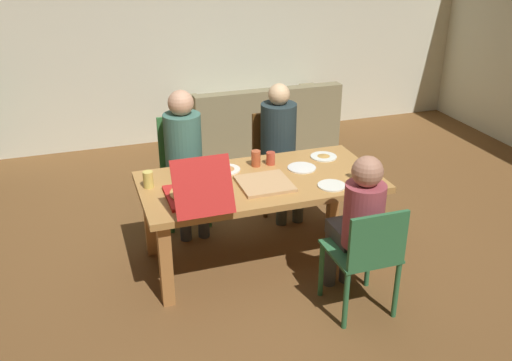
{
  "coord_description": "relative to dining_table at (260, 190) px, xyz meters",
  "views": [
    {
      "loc": [
        -1.32,
        -3.85,
        2.61
      ],
      "look_at": [
        0.0,
        0.1,
        0.67
      ],
      "focal_mm": 39.94,
      "sensor_mm": 36.0,
      "label": 1
    }
  ],
  "objects": [
    {
      "name": "drinking_glass_0",
      "position": [
        0.05,
        0.26,
        0.16
      ],
      "size": [
        0.08,
        0.08,
        0.13
      ],
      "primitive_type": "cylinder",
      "color": "#B64E2B",
      "rests_on": "dining_table"
    },
    {
      "name": "person_1",
      "position": [
        -0.44,
        0.77,
        0.11
      ],
      "size": [
        0.33,
        0.54,
        1.27
      ],
      "color": "#383D43",
      "rests_on": "ground"
    },
    {
      "name": "chair_1",
      "position": [
        -0.44,
        0.91,
        -0.1
      ],
      "size": [
        0.41,
        0.39,
        0.98
      ],
      "color": "#347237",
      "rests_on": "ground"
    },
    {
      "name": "drinking_glass_1",
      "position": [
        -0.85,
        0.13,
        0.16
      ],
      "size": [
        0.08,
        0.08,
        0.13
      ],
      "primitive_type": "cylinder",
      "color": "#DEC85B",
      "rests_on": "dining_table"
    },
    {
      "name": "person_0",
      "position": [
        0.46,
        0.77,
        0.1
      ],
      "size": [
        0.33,
        0.55,
        1.25
      ],
      "color": "#3E4338",
      "rests_on": "ground"
    },
    {
      "name": "back_wall",
      "position": [
        0.0,
        3.06,
        0.74
      ],
      "size": [
        7.75,
        0.12,
        2.75
      ],
      "primitive_type": "cube",
      "color": "beige",
      "rests_on": "ground"
    },
    {
      "name": "dining_table",
      "position": [
        0.0,
        0.0,
        0.0
      ],
      "size": [
        1.89,
        0.94,
        0.73
      ],
      "color": "#B68142",
      "rests_on": "ground"
    },
    {
      "name": "person_2",
      "position": [
        0.46,
        -0.77,
        0.06
      ],
      "size": [
        0.28,
        0.5,
        1.19
      ],
      "color": "#423F3D",
      "rests_on": "ground"
    },
    {
      "name": "plate_1",
      "position": [
        0.48,
        -0.3,
        0.1
      ],
      "size": [
        0.22,
        0.22,
        0.01
      ],
      "color": "white",
      "rests_on": "dining_table"
    },
    {
      "name": "ground_plane",
      "position": [
        0.0,
        0.0,
        -0.63
      ],
      "size": [
        20.0,
        20.0,
        0.0
      ],
      "primitive_type": "plane",
      "color": "brown"
    },
    {
      "name": "drinking_glass_3",
      "position": [
        0.72,
        -0.23,
        0.16
      ],
      "size": [
        0.06,
        0.06,
        0.12
      ],
      "primitive_type": "cylinder",
      "color": "#E3C961",
      "rests_on": "dining_table"
    },
    {
      "name": "couch",
      "position": [
        0.85,
        2.46,
        -0.34
      ],
      "size": [
        1.78,
        0.88,
        0.81
      ],
      "color": "#867C59",
      "rests_on": "ground"
    },
    {
      "name": "plate_3",
      "position": [
        0.67,
        0.25,
        0.1
      ],
      "size": [
        0.23,
        0.23,
        0.03
      ],
      "color": "white",
      "rests_on": "dining_table"
    },
    {
      "name": "chair_2",
      "position": [
        0.46,
        -0.93,
        -0.13
      ],
      "size": [
        0.45,
        0.45,
        0.87
      ],
      "color": "#2E6A3E",
      "rests_on": "ground"
    },
    {
      "name": "plate_2",
      "position": [
        -0.2,
        0.25,
        0.11
      ],
      "size": [
        0.23,
        0.23,
        0.03
      ],
      "color": "white",
      "rests_on": "dining_table"
    },
    {
      "name": "pizza_box_1",
      "position": [
        -0.56,
        -0.19,
        0.15
      ],
      "size": [
        0.41,
        0.6,
        0.4
      ],
      "color": "red",
      "rests_on": "dining_table"
    },
    {
      "name": "chair_0",
      "position": [
        0.46,
        0.91,
        -0.13
      ],
      "size": [
        0.42,
        0.38,
        0.93
      ],
      "color": "#5C3814",
      "rests_on": "ground"
    },
    {
      "name": "pizza_box_0",
      "position": [
        0.0,
        -0.11,
        0.11
      ],
      "size": [
        0.39,
        0.39,
        0.02
      ],
      "color": "tan",
      "rests_on": "dining_table"
    },
    {
      "name": "drinking_glass_2",
      "position": [
        0.18,
        0.26,
        0.15
      ],
      "size": [
        0.07,
        0.07,
        0.11
      ],
      "primitive_type": "cylinder",
      "color": "#BC452E",
      "rests_on": "dining_table"
    },
    {
      "name": "plate_0",
      "position": [
        0.39,
        0.09,
        0.1
      ],
      "size": [
        0.23,
        0.23,
        0.01
      ],
      "color": "white",
      "rests_on": "dining_table"
    }
  ]
}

